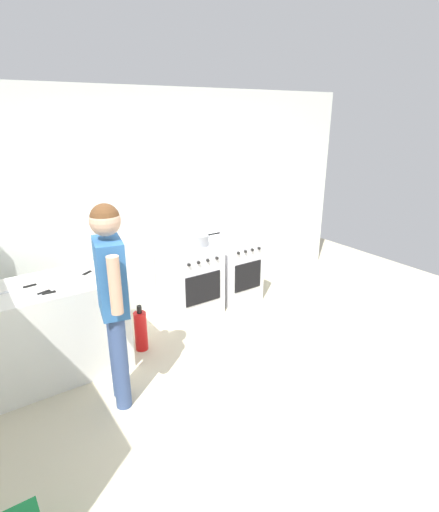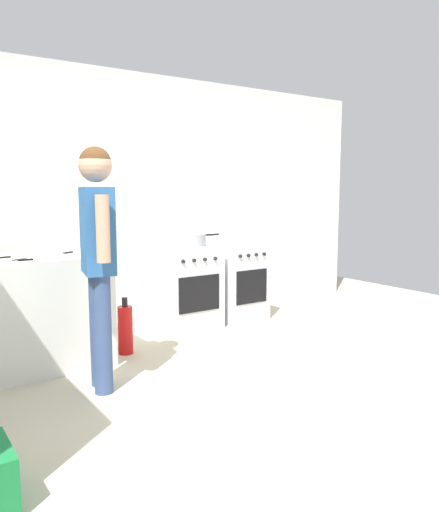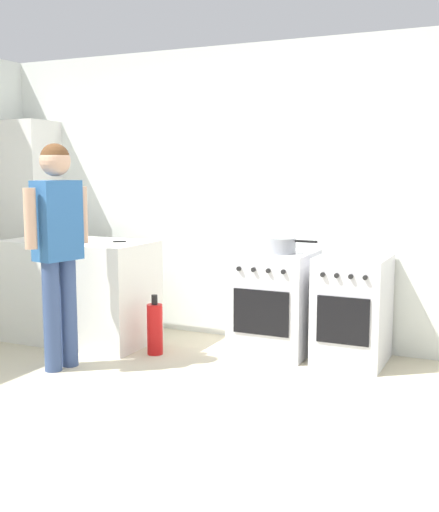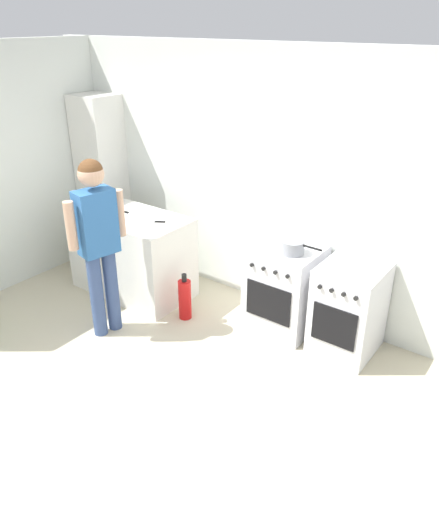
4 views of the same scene
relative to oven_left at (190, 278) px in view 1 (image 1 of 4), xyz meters
The scene contains 12 objects.
ground_plane 1.67m from the oven_left, 102.51° to the right, with size 8.00×8.00×0.00m, color beige.
back_wall 1.01m from the oven_left, 133.25° to the left, with size 6.00×0.10×2.60m, color silver.
counter_unit 1.74m from the oven_left, 167.46° to the right, with size 1.30×0.70×0.90m, color silver.
oven_left is the anchor object (origin of this frame).
oven_right 0.66m from the oven_left, ahead, with size 0.53×0.62×0.85m.
pot 0.50m from the oven_left, 39.69° to the right, with size 0.40×0.22×0.13m.
knife_carving 1.99m from the oven_left, 169.41° to the right, with size 0.33×0.06×0.01m.
knife_paring 1.85m from the oven_left, 162.23° to the right, with size 0.21×0.09×0.01m.
knife_utility 1.91m from the oven_left, 161.56° to the right, with size 0.25×0.04×0.01m.
knife_chef 1.50m from the oven_left, 164.75° to the right, with size 0.28×0.19×0.01m.
person 1.84m from the oven_left, 140.17° to the right, with size 0.27×0.56×1.71m.
fire_extinguisher 1.01m from the oven_left, 151.22° to the right, with size 0.13×0.13×0.50m.
Camera 1 is at (-1.88, -2.32, 2.33)m, focal length 28.00 mm.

